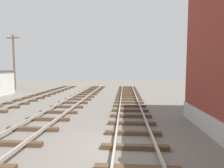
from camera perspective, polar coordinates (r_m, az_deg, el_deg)
The scene contains 4 objects.
ground_plane at distance 7.15m, azimuth 0.80°, elevation -19.62°, with size 80.00×80.00×0.00m, color slate.
track_near_building at distance 7.10m, azimuth 7.15°, elevation -18.72°, with size 2.50×45.73×0.32m.
track_centre at distance 8.32m, azimuth -29.07°, elevation -15.67°, with size 2.50×45.73×0.32m.
utility_pole_far at distance 28.88m, azimuth -28.24°, elevation 6.27°, with size 1.80×0.24×7.57m.
Camera 1 is at (0.36, -6.50, 2.96)m, focal length 29.32 mm.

